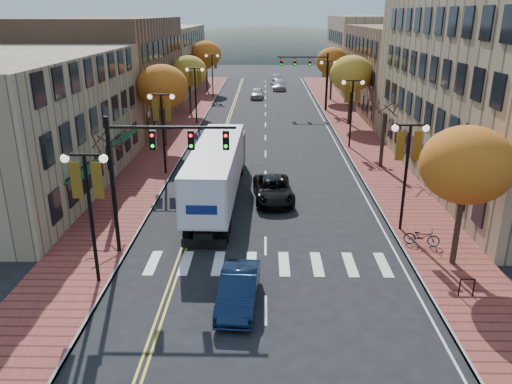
{
  "coord_description": "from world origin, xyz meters",
  "views": [
    {
      "loc": [
        -0.08,
        -19.6,
        11.49
      ],
      "look_at": [
        -0.54,
        6.19,
        2.2
      ],
      "focal_mm": 35.0,
      "sensor_mm": 36.0,
      "label": 1
    }
  ],
  "objects_px": {
    "semi_truck": "(219,166)",
    "navy_sedan": "(239,290)",
    "black_suv": "(273,190)",
    "bicycle": "(422,237)"
  },
  "relations": [
    {
      "from": "semi_truck",
      "to": "navy_sedan",
      "type": "relative_size",
      "value": 3.59
    },
    {
      "from": "black_suv",
      "to": "bicycle",
      "type": "height_order",
      "value": "black_suv"
    },
    {
      "from": "navy_sedan",
      "to": "black_suv",
      "type": "height_order",
      "value": "black_suv"
    },
    {
      "from": "semi_truck",
      "to": "bicycle",
      "type": "height_order",
      "value": "semi_truck"
    },
    {
      "from": "semi_truck",
      "to": "navy_sedan",
      "type": "bearing_deg",
      "value": -80.11
    },
    {
      "from": "black_suv",
      "to": "semi_truck",
      "type": "bearing_deg",
      "value": 175.31
    },
    {
      "from": "navy_sedan",
      "to": "black_suv",
      "type": "distance_m",
      "value": 12.5
    },
    {
      "from": "semi_truck",
      "to": "navy_sedan",
      "type": "xyz_separation_m",
      "value": [
        1.89,
        -12.42,
        -1.56
      ]
    },
    {
      "from": "semi_truck",
      "to": "navy_sedan",
      "type": "height_order",
      "value": "semi_truck"
    },
    {
      "from": "black_suv",
      "to": "navy_sedan",
      "type": "bearing_deg",
      "value": -101.65
    }
  ]
}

